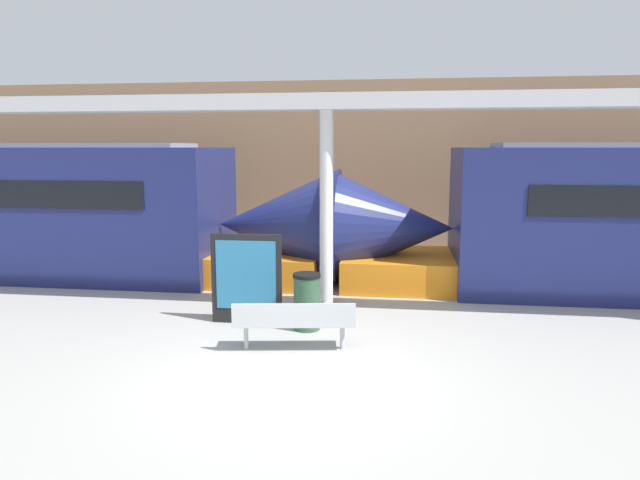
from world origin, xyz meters
TOP-DOWN VIEW (x-y plane):
  - ground_plane at (0.00, 0.00)m, footprint 60.00×60.00m
  - station_wall at (0.00, 9.41)m, footprint 56.00×0.20m
  - bench_near at (-0.14, 0.98)m, footprint 1.92×0.72m
  - trash_bin at (-0.11, 2.04)m, footprint 0.47×0.47m
  - poster_board at (-1.22, 2.22)m, footprint 1.27×0.07m
  - support_column_near at (0.12, 2.87)m, footprint 0.25×0.25m
  - canopy_beam at (0.12, 2.87)m, footprint 28.00×0.60m

SIDE VIEW (x-z plane):
  - ground_plane at x=0.00m, z-range 0.00..0.00m
  - bench_near at x=-0.14m, z-range 0.09..0.87m
  - trash_bin at x=-0.11m, z-range 0.00..0.98m
  - poster_board at x=-1.22m, z-range 0.01..1.62m
  - support_column_near at x=0.12m, z-range 0.00..3.75m
  - station_wall at x=0.00m, z-range 0.00..5.00m
  - canopy_beam at x=0.12m, z-range 3.75..4.03m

